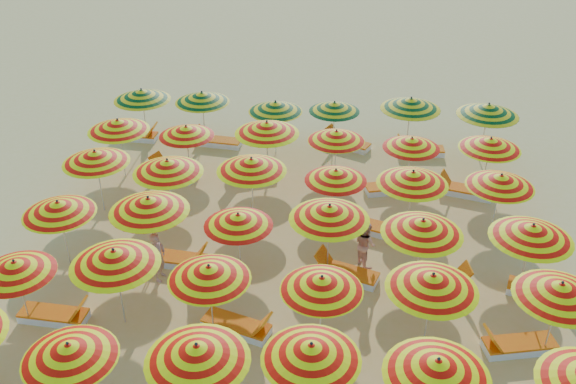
% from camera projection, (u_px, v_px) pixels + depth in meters
% --- Properties ---
extents(ground, '(120.00, 120.00, 0.00)m').
position_uv_depth(ground, '(286.00, 247.00, 18.80)').
color(ground, tan).
rests_on(ground, ground).
extents(umbrella_1, '(2.02, 2.02, 2.06)m').
position_uv_depth(umbrella_1, '(69.00, 351.00, 12.71)').
color(umbrella_1, silver).
rests_on(umbrella_1, ground).
extents(umbrella_2, '(2.30, 2.30, 2.24)m').
position_uv_depth(umbrella_2, '(197.00, 353.00, 12.47)').
color(umbrella_2, silver).
rests_on(umbrella_2, ground).
extents(umbrella_3, '(2.07, 2.07, 2.14)m').
position_uv_depth(umbrella_3, '(311.00, 352.00, 12.60)').
color(umbrella_3, silver).
rests_on(umbrella_3, ground).
extents(umbrella_4, '(2.17, 2.17, 2.22)m').
position_uv_depth(umbrella_4, '(438.00, 368.00, 12.16)').
color(umbrella_4, silver).
rests_on(umbrella_4, ground).
extents(umbrella_6, '(1.98, 1.98, 1.99)m').
position_uv_depth(umbrella_6, '(15.00, 267.00, 15.13)').
color(umbrella_6, silver).
rests_on(umbrella_6, ground).
extents(umbrella_7, '(2.28, 2.28, 2.28)m').
position_uv_depth(umbrella_7, '(114.00, 258.00, 15.04)').
color(umbrella_7, silver).
rests_on(umbrella_7, ground).
extents(umbrella_8, '(2.55, 2.55, 2.08)m').
position_uv_depth(umbrella_8, '(209.00, 273.00, 14.83)').
color(umbrella_8, silver).
rests_on(umbrella_8, ground).
extents(umbrella_9, '(2.34, 2.34, 2.05)m').
position_uv_depth(umbrella_9, '(322.00, 284.00, 14.54)').
color(umbrella_9, silver).
rests_on(umbrella_9, ground).
extents(umbrella_10, '(2.77, 2.77, 2.24)m').
position_uv_depth(umbrella_10, '(433.00, 282.00, 14.33)').
color(umbrella_10, silver).
rests_on(umbrella_10, ground).
extents(umbrella_11, '(2.27, 2.27, 2.18)m').
position_uv_depth(umbrella_11, '(560.00, 290.00, 14.16)').
color(umbrella_11, silver).
rests_on(umbrella_11, ground).
extents(umbrella_12, '(2.21, 2.21, 2.10)m').
position_uv_depth(umbrella_12, '(58.00, 208.00, 17.21)').
color(umbrella_12, silver).
rests_on(umbrella_12, ground).
extents(umbrella_13, '(2.38, 2.38, 2.29)m').
position_uv_depth(umbrella_13, '(149.00, 205.00, 17.03)').
color(umbrella_13, silver).
rests_on(umbrella_13, ground).
extents(umbrella_14, '(2.39, 2.39, 1.97)m').
position_uv_depth(umbrella_14, '(238.00, 220.00, 16.92)').
color(umbrella_14, silver).
rests_on(umbrella_14, ground).
extents(umbrella_15, '(2.85, 2.85, 2.27)m').
position_uv_depth(umbrella_15, '(329.00, 212.00, 16.73)').
color(umbrella_15, silver).
rests_on(umbrella_15, ground).
extents(umbrella_16, '(2.57, 2.57, 2.23)m').
position_uv_depth(umbrella_16, '(423.00, 227.00, 16.22)').
color(umbrella_16, silver).
rests_on(umbrella_16, ground).
extents(umbrella_17, '(2.39, 2.39, 2.23)m').
position_uv_depth(umbrella_17, '(532.00, 232.00, 16.04)').
color(umbrella_17, silver).
rests_on(umbrella_17, ground).
extents(umbrella_18, '(2.26, 2.26, 2.19)m').
position_uv_depth(umbrella_18, '(95.00, 157.00, 19.56)').
color(umbrella_18, silver).
rests_on(umbrella_18, ground).
extents(umbrella_19, '(2.63, 2.63, 2.23)m').
position_uv_depth(umbrella_19, '(168.00, 166.00, 18.96)').
color(umbrella_19, silver).
rests_on(umbrella_19, ground).
extents(umbrella_20, '(2.18, 2.18, 2.24)m').
position_uv_depth(umbrella_20, '(252.00, 165.00, 19.04)').
color(umbrella_20, silver).
rests_on(umbrella_20, ground).
extents(umbrella_21, '(1.98, 1.98, 1.97)m').
position_uv_depth(umbrella_21, '(336.00, 175.00, 18.97)').
color(umbrella_21, silver).
rests_on(umbrella_21, ground).
extents(umbrella_22, '(2.68, 2.68, 2.21)m').
position_uv_depth(umbrella_22, '(413.00, 178.00, 18.42)').
color(umbrella_22, silver).
rests_on(umbrella_22, ground).
extents(umbrella_23, '(2.14, 2.14, 2.10)m').
position_uv_depth(umbrella_23, '(501.00, 181.00, 18.46)').
color(umbrella_23, silver).
rests_on(umbrella_23, ground).
extents(umbrella_24, '(2.22, 2.22, 2.20)m').
position_uv_depth(umbrella_24, '(118.00, 125.00, 21.49)').
color(umbrella_24, silver).
rests_on(umbrella_24, ground).
extents(umbrella_25, '(2.44, 2.44, 1.99)m').
position_uv_depth(umbrella_25, '(186.00, 131.00, 21.52)').
color(umbrella_25, silver).
rests_on(umbrella_25, ground).
extents(umbrella_26, '(2.81, 2.81, 2.29)m').
position_uv_depth(umbrella_26, '(267.00, 128.00, 21.13)').
color(umbrella_26, silver).
rests_on(umbrella_26, ground).
extents(umbrella_27, '(2.46, 2.46, 2.02)m').
position_uv_depth(umbrella_27, '(336.00, 136.00, 21.16)').
color(umbrella_27, silver).
rests_on(umbrella_27, ground).
extents(umbrella_28, '(2.11, 2.11, 1.98)m').
position_uv_depth(umbrella_28, '(412.00, 143.00, 20.79)').
color(umbrella_28, silver).
rests_on(umbrella_28, ground).
extents(umbrella_29, '(2.04, 2.04, 2.11)m').
position_uv_depth(umbrella_29, '(490.00, 144.00, 20.49)').
color(umbrella_29, silver).
rests_on(umbrella_29, ground).
extents(umbrella_30, '(2.63, 2.63, 2.23)m').
position_uv_depth(umbrella_30, '(142.00, 95.00, 23.69)').
color(umbrella_30, silver).
rests_on(umbrella_30, ground).
extents(umbrella_31, '(2.34, 2.34, 2.15)m').
position_uv_depth(umbrella_31, '(202.00, 97.00, 23.67)').
color(umbrella_31, silver).
rests_on(umbrella_31, ground).
extents(umbrella_32, '(2.12, 2.12, 2.09)m').
position_uv_depth(umbrella_32, '(275.00, 107.00, 23.07)').
color(umbrella_32, silver).
rests_on(umbrella_32, ground).
extents(umbrella_33, '(2.43, 2.43, 1.97)m').
position_uv_depth(umbrella_33, '(334.00, 107.00, 23.32)').
color(umbrella_33, silver).
rests_on(umbrella_33, ground).
extents(umbrella_34, '(2.54, 2.54, 2.30)m').
position_uv_depth(umbrella_34, '(411.00, 104.00, 22.85)').
color(umbrella_34, silver).
rests_on(umbrella_34, ground).
extents(umbrella_35, '(2.47, 2.47, 2.30)m').
position_uv_depth(umbrella_35, '(488.00, 110.00, 22.37)').
color(umbrella_35, silver).
rests_on(umbrella_35, ground).
extents(lounger_3, '(1.77, 0.69, 0.69)m').
position_uv_depth(lounger_3, '(55.00, 315.00, 16.06)').
color(lounger_3, white).
rests_on(lounger_3, ground).
extents(lounger_4, '(1.83, 1.09, 0.69)m').
position_uv_depth(lounger_4, '(238.00, 326.00, 15.73)').
color(lounger_4, white).
rests_on(lounger_4, ground).
extents(lounger_5, '(1.82, 0.96, 0.69)m').
position_uv_depth(lounger_5, '(518.00, 345.00, 15.17)').
color(lounger_5, white).
rests_on(lounger_5, ground).
extents(lounger_6, '(1.78, 0.75, 0.69)m').
position_uv_depth(lounger_6, '(178.00, 259.00, 18.05)').
color(lounger_6, white).
rests_on(lounger_6, ground).
extents(lounger_7, '(1.83, 1.12, 0.69)m').
position_uv_depth(lounger_7, '(345.00, 273.00, 17.53)').
color(lounger_7, white).
rests_on(lounger_7, ground).
extents(lounger_8, '(1.80, 0.84, 0.69)m').
position_uv_depth(lounger_8, '(438.00, 283.00, 17.15)').
color(lounger_8, white).
rests_on(lounger_8, ground).
extents(lounger_9, '(1.83, 1.08, 0.69)m').
position_uv_depth(lounger_9, '(543.00, 292.00, 16.82)').
color(lounger_9, white).
rests_on(lounger_9, ground).
extents(lounger_10, '(1.83, 1.13, 0.69)m').
position_uv_depth(lounger_10, '(390.00, 232.00, 19.23)').
color(lounger_10, white).
rests_on(lounger_10, ground).
extents(lounger_11, '(1.82, 1.23, 0.69)m').
position_uv_depth(lounger_11, '(173.00, 172.00, 22.35)').
color(lounger_11, white).
rests_on(lounger_11, ground).
extents(lounger_12, '(1.82, 1.21, 0.69)m').
position_uv_depth(lounger_12, '(251.00, 174.00, 22.27)').
color(lounger_12, white).
rests_on(lounger_12, ground).
extents(lounger_13, '(1.83, 1.04, 0.69)m').
position_uv_depth(lounger_13, '(392.00, 187.00, 21.48)').
color(lounger_13, white).
rests_on(lounger_13, ground).
extents(lounger_14, '(1.82, 1.02, 0.69)m').
position_uv_depth(lounger_14, '(464.00, 191.00, 21.30)').
color(lounger_14, white).
rests_on(lounger_14, ground).
extents(lounger_15, '(1.76, 0.67, 0.69)m').
position_uv_depth(lounger_15, '(136.00, 136.00, 24.86)').
color(lounger_15, white).
rests_on(lounger_15, ground).
extents(lounger_16, '(1.79, 0.78, 0.69)m').
position_uv_depth(lounger_16, '(218.00, 141.00, 24.44)').
color(lounger_16, white).
rests_on(lounger_16, ground).
extents(lounger_17, '(1.82, 1.26, 0.69)m').
position_uv_depth(lounger_17, '(346.00, 143.00, 24.31)').
color(lounger_17, white).
rests_on(lounger_17, ground).
extents(lounger_18, '(1.76, 0.67, 0.69)m').
position_uv_depth(lounger_18, '(419.00, 150.00, 23.81)').
color(lounger_18, white).
rests_on(lounger_18, ground).
extents(beachgoer_a, '(0.42, 0.58, 1.47)m').
position_uv_depth(beachgoer_a, '(158.00, 257.00, 17.19)').
color(beachgoer_a, tan).
rests_on(beachgoer_a, ground).
extents(beachgoer_b, '(0.80, 0.85, 1.38)m').
position_uv_depth(beachgoer_b, '(365.00, 244.00, 17.77)').
color(beachgoer_b, tan).
rests_on(beachgoer_b, ground).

